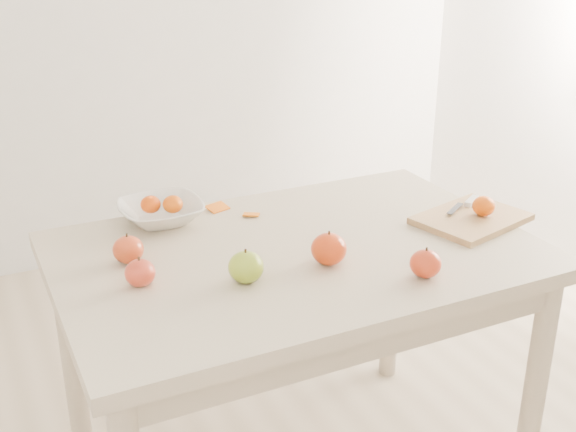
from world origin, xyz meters
name	(u,v)px	position (x,y,z in m)	size (l,w,h in m)	color
table	(296,283)	(0.00, 0.00, 0.65)	(1.20, 0.80, 0.75)	beige
cutting_board	(471,219)	(0.51, -0.06, 0.76)	(0.29, 0.21, 0.02)	tan
board_tangerine	(484,206)	(0.54, -0.07, 0.80)	(0.06, 0.06, 0.05)	#D06207
fruit_bowl	(161,212)	(-0.26, 0.32, 0.78)	(0.23, 0.23, 0.06)	silver
bowl_tangerine_near	(151,204)	(-0.28, 0.33, 0.80)	(0.06, 0.06, 0.05)	#D14807
bowl_tangerine_far	(173,204)	(-0.23, 0.30, 0.80)	(0.06, 0.06, 0.05)	#DA4D07
orange_peel_a	(217,209)	(-0.09, 0.33, 0.75)	(0.06, 0.04, 0.00)	orange
orange_peel_b	(251,215)	(-0.02, 0.25, 0.75)	(0.04, 0.04, 0.00)	orange
paring_knife	(469,202)	(0.56, 0.01, 0.78)	(0.16, 0.09, 0.01)	silver
apple_green	(246,267)	(-0.18, -0.11, 0.79)	(0.08, 0.08, 0.07)	#628811
apple_red_c	(329,249)	(0.03, -0.11, 0.79)	(0.09, 0.09, 0.08)	#900C05
apple_red_a	(128,250)	(-0.40, 0.11, 0.78)	(0.08, 0.08, 0.07)	#9E0B14
apple_red_e	(425,264)	(0.20, -0.27, 0.78)	(0.07, 0.07, 0.07)	#A40908
apple_red_b	(140,273)	(-0.41, -0.02, 0.78)	(0.07, 0.07, 0.06)	#A1120F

